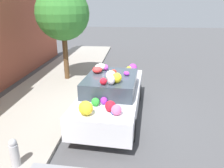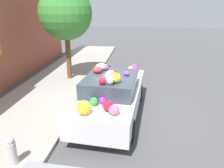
% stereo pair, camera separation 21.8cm
% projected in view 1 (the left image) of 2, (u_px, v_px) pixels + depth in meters
% --- Properties ---
extents(ground_plane, '(60.00, 60.00, 0.00)m').
position_uv_depth(ground_plane, '(107.00, 114.00, 7.54)').
color(ground_plane, '#4C4C4F').
extents(sidewalk_curb, '(24.00, 3.20, 0.11)m').
position_uv_depth(sidewalk_curb, '(32.00, 109.00, 7.77)').
color(sidewalk_curb, '#9E998E').
rests_on(sidewalk_curb, ground).
extents(street_tree, '(2.42, 2.42, 4.28)m').
position_uv_depth(street_tree, '(63.00, 14.00, 9.80)').
color(street_tree, brown).
rests_on(street_tree, sidewalk_curb).
extents(fire_hydrant, '(0.20, 0.20, 0.70)m').
position_uv_depth(fire_hydrant, '(14.00, 153.00, 4.89)').
color(fire_hydrant, '#B2B2B7').
rests_on(fire_hydrant, sidewalk_curb).
extents(art_car, '(4.59, 2.11, 1.77)m').
position_uv_depth(art_car, '(112.00, 94.00, 7.21)').
color(art_car, silver).
rests_on(art_car, ground).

